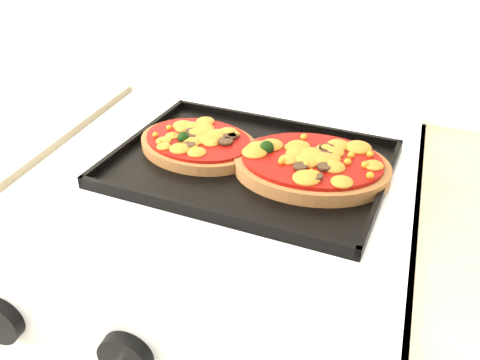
% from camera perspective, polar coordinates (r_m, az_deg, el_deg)
% --- Properties ---
extents(control_panel, '(0.60, 0.02, 0.09)m').
position_cam_1_polar(control_panel, '(0.66, -11.23, -16.72)').
color(control_panel, silver).
rests_on(control_panel, stove).
extents(knob_center, '(0.06, 0.02, 0.06)m').
position_cam_1_polar(knob_center, '(0.65, -12.11, -17.92)').
color(knob_center, black).
rests_on(knob_center, control_panel).
extents(baking_tray, '(0.45, 0.35, 0.02)m').
position_cam_1_polar(baking_tray, '(0.84, 1.06, 1.81)').
color(baking_tray, black).
rests_on(baking_tray, stove).
extents(pizza_left, '(0.23, 0.20, 0.03)m').
position_cam_1_polar(pizza_left, '(0.88, -4.48, 4.03)').
color(pizza_left, '#986334').
rests_on(pizza_left, baking_tray).
extents(pizza_right, '(0.25, 0.20, 0.04)m').
position_cam_1_polar(pizza_right, '(0.82, 7.63, 1.78)').
color(pizza_right, '#986334').
rests_on(pizza_right, baking_tray).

